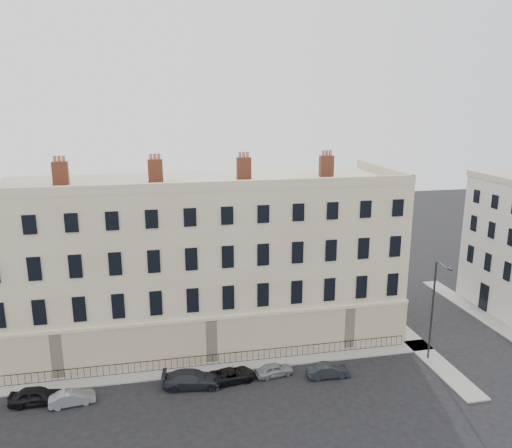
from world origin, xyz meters
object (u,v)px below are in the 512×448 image
object	(u,v)px
car_c	(192,379)
car_e	(274,370)
car_d	(232,375)
streetlamp	(434,307)
car_b	(72,398)
car_a	(37,396)
car_f	(328,371)

from	to	relation	value
car_c	car_e	distance (m)	6.76
car_d	streetlamp	bearing A→B (deg)	-99.39
car_b	car_e	world-z (taller)	car_b
car_a	car_d	size ratio (longest dim) A/B	0.99
car_d	streetlamp	xyz separation A→B (m)	(17.47, -0.10, 4.44)
car_a	streetlamp	size ratio (longest dim) A/B	0.43
car_c	car_d	distance (m)	3.17
car_c	car_f	xyz separation A→B (m)	(11.03, -0.81, -0.11)
car_a	car_d	distance (m)	14.73
car_a	streetlamp	world-z (taller)	streetlamp
car_c	car_f	size ratio (longest dim) A/B	1.35
car_b	car_e	distance (m)	15.73
car_a	car_e	size ratio (longest dim) A/B	1.23
car_c	streetlamp	size ratio (longest dim) A/B	0.52
car_b	streetlamp	bearing A→B (deg)	-96.84
car_d	car_f	size ratio (longest dim) A/B	1.14
car_e	car_f	world-z (taller)	car_f
car_d	car_f	xyz separation A→B (m)	(7.87, -0.96, 0.02)
streetlamp	car_a	bearing A→B (deg)	-170.21
car_b	car_c	xyz separation A→B (m)	(8.96, 0.57, 0.13)
streetlamp	car_c	bearing A→B (deg)	-170.06
car_b	car_f	xyz separation A→B (m)	(19.99, -0.24, 0.03)
car_b	streetlamp	size ratio (longest dim) A/B	0.37
car_a	car_b	xyz separation A→B (m)	(2.60, -0.63, -0.12)
car_f	streetlamp	xyz separation A→B (m)	(9.60, 0.86, 4.42)
car_e	car_c	bearing A→B (deg)	83.18
car_b	streetlamp	xyz separation A→B (m)	(29.59, 0.62, 4.44)
car_e	streetlamp	xyz separation A→B (m)	(13.88, -0.23, 4.45)
car_c	car_e	bearing A→B (deg)	-80.27
car_e	car_a	bearing A→B (deg)	81.49
car_a	car_c	size ratio (longest dim) A/B	0.83
car_a	car_d	world-z (taller)	car_a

